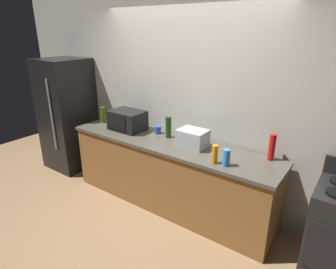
% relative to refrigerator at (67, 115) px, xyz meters
% --- Properties ---
extents(ground_plane, '(8.00, 8.00, 0.00)m').
position_rel_refrigerator_xyz_m(ground_plane, '(2.05, -0.40, -0.90)').
color(ground_plane, '#93704C').
extents(back_wall, '(6.40, 0.10, 2.70)m').
position_rel_refrigerator_xyz_m(back_wall, '(2.05, 0.41, 0.45)').
color(back_wall, beige).
rests_on(back_wall, ground_plane).
extents(counter_run, '(2.84, 0.64, 0.90)m').
position_rel_refrigerator_xyz_m(counter_run, '(2.05, 0.00, -0.45)').
color(counter_run, brown).
rests_on(counter_run, ground_plane).
extents(refrigerator, '(0.72, 0.73, 1.80)m').
position_rel_refrigerator_xyz_m(refrigerator, '(0.00, 0.00, 0.00)').
color(refrigerator, black).
rests_on(refrigerator, ground_plane).
extents(microwave, '(0.48, 0.35, 0.27)m').
position_rel_refrigerator_xyz_m(microwave, '(1.32, 0.05, 0.13)').
color(microwave, black).
rests_on(microwave, counter_run).
extents(toaster_oven, '(0.34, 0.26, 0.21)m').
position_rel_refrigerator_xyz_m(toaster_oven, '(2.37, 0.06, 0.10)').
color(toaster_oven, '#B7BABF').
rests_on(toaster_oven, counter_run).
extents(bottle_dish_soap, '(0.06, 0.06, 0.20)m').
position_rel_refrigerator_xyz_m(bottle_dish_soap, '(2.80, -0.20, 0.10)').
color(bottle_dish_soap, orange).
rests_on(bottle_dish_soap, counter_run).
extents(bottle_olive_oil, '(0.06, 0.06, 0.24)m').
position_rel_refrigerator_xyz_m(bottle_olive_oil, '(0.80, 0.07, 0.12)').
color(bottle_olive_oil, '#4C6B19').
rests_on(bottle_olive_oil, counter_run).
extents(bottle_hot_sauce, '(0.07, 0.07, 0.29)m').
position_rel_refrigerator_xyz_m(bottle_hot_sauce, '(3.24, 0.24, 0.15)').
color(bottle_hot_sauce, red).
rests_on(bottle_hot_sauce, counter_run).
extents(bottle_spray_cleaner, '(0.08, 0.08, 0.18)m').
position_rel_refrigerator_xyz_m(bottle_spray_cleaner, '(2.92, -0.18, 0.09)').
color(bottle_spray_cleaner, '#338CE5').
rests_on(bottle_spray_cleaner, counter_run).
extents(bottle_wine, '(0.08, 0.08, 0.28)m').
position_rel_refrigerator_xyz_m(bottle_wine, '(1.96, 0.13, 0.14)').
color(bottle_wine, '#1E3F19').
rests_on(bottle_wine, counter_run).
extents(mug_red, '(0.09, 0.09, 0.09)m').
position_rel_refrigerator_xyz_m(mug_red, '(0.94, 0.17, 0.05)').
color(mug_red, red).
rests_on(mug_red, counter_run).
extents(mug_blue, '(0.09, 0.09, 0.10)m').
position_rel_refrigerator_xyz_m(mug_blue, '(1.75, 0.17, 0.05)').
color(mug_blue, '#2D4CB2').
rests_on(mug_blue, counter_run).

